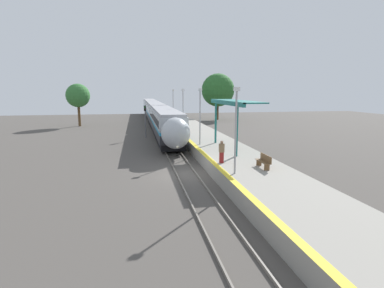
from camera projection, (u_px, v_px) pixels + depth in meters
ground_plane at (186, 174)px, 22.12m from camera, size 120.00×120.00×0.00m
rail_left at (176, 174)px, 21.97m from camera, size 0.08×90.00×0.15m
rail_right at (196, 173)px, 22.23m from camera, size 0.08×90.00×0.15m
train at (156, 112)px, 54.48m from camera, size 2.80×59.24×3.89m
platform_right at (240, 165)px, 22.77m from camera, size 4.98×64.00×1.05m
platform_bench at (264, 161)px, 19.85m from camera, size 0.44×1.70×0.89m
person_waiting at (222, 152)px, 21.15m from camera, size 0.36×0.22×1.60m
railway_signal at (145, 118)px, 38.82m from camera, size 0.28×0.28×4.21m
lamppost_near at (236, 125)px, 18.07m from camera, size 0.36×0.20×5.28m
lamppost_mid at (200, 113)px, 28.12m from camera, size 0.36×0.20×5.28m
lamppost_far at (183, 107)px, 38.17m from camera, size 0.36×0.20×5.28m
lamppost_farthest at (173, 103)px, 48.22m from camera, size 0.36×0.20×5.28m
station_canopy at (232, 104)px, 25.90m from camera, size 2.02×9.27×4.23m
background_tree_left at (78, 96)px, 51.12m from camera, size 4.01×4.01×7.28m
background_tree_right at (218, 90)px, 62.60m from camera, size 6.87×6.87×9.63m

